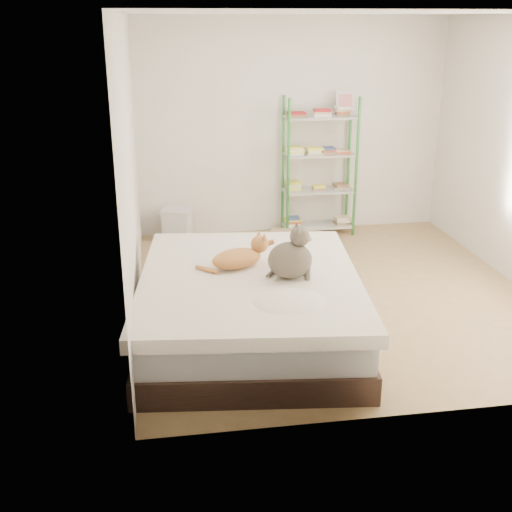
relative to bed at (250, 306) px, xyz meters
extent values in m
cube|color=tan|center=(0.96, 0.79, -0.29)|extent=(3.80, 4.20, 0.01)
cube|color=white|center=(0.96, 0.79, 2.31)|extent=(3.80, 4.20, 0.01)
cube|color=white|center=(0.96, 2.89, 1.01)|extent=(3.80, 0.01, 2.60)
cube|color=white|center=(0.96, -1.31, 1.01)|extent=(3.80, 0.01, 2.60)
cube|color=white|center=(-0.94, 0.79, 1.01)|extent=(0.01, 4.20, 2.60)
cube|color=#442F25|center=(0.00, 0.00, -0.18)|extent=(1.99, 2.38, 0.22)
cube|color=silver|center=(0.00, 0.00, 0.05)|extent=(1.93, 2.31, 0.24)
cube|color=beige|center=(0.00, 0.00, 0.23)|extent=(2.03, 2.43, 0.11)
cylinder|color=green|center=(0.84, 2.51, 0.56)|extent=(0.04, 0.04, 1.70)
cylinder|color=green|center=(0.84, 2.83, 0.56)|extent=(0.04, 0.04, 1.70)
cylinder|color=green|center=(1.68, 2.51, 0.56)|extent=(0.04, 0.04, 1.70)
cylinder|color=green|center=(1.68, 2.83, 0.56)|extent=(0.04, 0.04, 1.70)
cube|color=#B5B5AB|center=(1.26, 2.67, -0.19)|extent=(0.86, 0.34, 0.02)
cube|color=#B5B5AB|center=(1.26, 2.67, 0.26)|extent=(0.86, 0.34, 0.02)
cube|color=#B5B5AB|center=(1.26, 2.67, 0.71)|extent=(0.86, 0.34, 0.02)
cube|color=#B5B5AB|center=(1.26, 2.67, 1.16)|extent=(0.86, 0.34, 0.02)
cube|color=red|center=(0.96, 2.67, -0.13)|extent=(0.20, 0.16, 0.09)
cube|color=red|center=(1.56, 2.67, -0.13)|extent=(0.20, 0.16, 0.09)
cube|color=red|center=(0.96, 2.67, 0.32)|extent=(0.20, 0.16, 0.09)
cube|color=red|center=(1.26, 2.67, 0.32)|extent=(0.20, 0.16, 0.09)
cube|color=red|center=(1.56, 2.67, 0.32)|extent=(0.20, 0.16, 0.09)
cube|color=red|center=(0.96, 2.67, 0.77)|extent=(0.20, 0.16, 0.09)
cube|color=red|center=(1.16, 2.67, 0.77)|extent=(0.20, 0.16, 0.09)
cube|color=red|center=(1.36, 2.67, 0.77)|extent=(0.20, 0.16, 0.09)
cube|color=red|center=(1.56, 2.67, 0.77)|extent=(0.20, 0.16, 0.09)
cube|color=red|center=(0.96, 2.67, 1.22)|extent=(0.20, 0.16, 0.09)
cube|color=red|center=(1.26, 2.67, 1.22)|extent=(0.20, 0.16, 0.09)
cube|color=red|center=(1.56, 2.67, 1.22)|extent=(0.20, 0.16, 0.09)
cube|color=silver|center=(1.57, 2.72, 1.32)|extent=(0.22, 0.08, 0.28)
cube|color=red|center=(1.57, 2.71, 1.32)|extent=(0.17, 0.05, 0.21)
cube|color=olive|center=(0.69, 1.50, -0.09)|extent=(0.68, 0.63, 0.39)
cube|color=#652882|center=(0.78, 1.29, -0.10)|extent=(0.31, 0.14, 0.08)
cube|color=olive|center=(0.69, 1.29, 0.10)|extent=(0.57, 0.38, 0.12)
cube|color=silver|center=(-0.50, 2.64, -0.10)|extent=(0.38, 0.35, 0.37)
cube|color=silver|center=(-0.50, 2.64, 0.10)|extent=(0.42, 0.39, 0.03)
camera|label=1|loc=(-0.71, -4.84, 2.26)|focal=45.00mm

